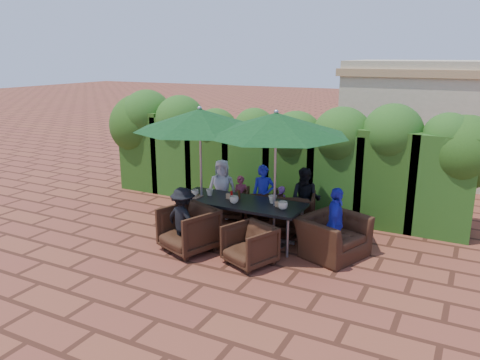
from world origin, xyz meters
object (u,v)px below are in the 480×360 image
at_px(umbrella_left, 200,120).
at_px(chair_far_mid, 264,205).
at_px(chair_far_right, 293,210).
at_px(dining_table, 239,205).
at_px(chair_near_right, 250,243).
at_px(umbrella_right, 276,124).
at_px(chair_far_left, 230,202).
at_px(chair_near_left, 189,227).
at_px(chair_end_right, 333,230).

bearing_deg(umbrella_left, chair_far_mid, 52.47).
bearing_deg(chair_far_right, dining_table, 34.44).
relative_size(dining_table, chair_near_right, 3.29).
height_order(umbrella_left, chair_far_right, umbrella_left).
bearing_deg(chair_far_mid, umbrella_right, 100.62).
height_order(umbrella_left, umbrella_right, same).
bearing_deg(chair_far_mid, chair_far_left, -21.04).
distance_m(dining_table, umbrella_right, 1.68).
bearing_deg(dining_table, chair_near_left, -121.57).
bearing_deg(chair_end_right, chair_far_left, 91.08).
distance_m(umbrella_left, chair_far_left, 2.15).
bearing_deg(chair_near_left, chair_end_right, 42.95).
relative_size(umbrella_right, chair_near_left, 2.93).
xyz_separation_m(umbrella_left, chair_far_left, (0.04, 1.06, -1.87)).
bearing_deg(chair_far_right, umbrella_left, 16.51).
relative_size(chair_far_left, chair_end_right, 0.64).
distance_m(umbrella_left, chair_far_mid, 2.28).
bearing_deg(chair_near_right, chair_far_mid, 130.59).
height_order(umbrella_right, chair_near_left, umbrella_right).
relative_size(umbrella_right, chair_far_mid, 3.28).
bearing_deg(umbrella_right, chair_far_mid, 123.14).
relative_size(umbrella_right, chair_end_right, 2.37).
xyz_separation_m(chair_far_left, chair_end_right, (2.50, -0.92, 0.12)).
relative_size(chair_far_right, chair_near_right, 1.15).
height_order(chair_far_right, chair_near_right, chair_far_right).
bearing_deg(umbrella_left, chair_near_left, -74.22).
height_order(chair_near_left, chair_near_right, chair_near_left).
distance_m(umbrella_right, chair_near_right, 2.07).
height_order(chair_far_mid, chair_near_right, chair_far_mid).
bearing_deg(umbrella_right, chair_near_left, -143.23).
distance_m(chair_far_left, chair_end_right, 2.66).
bearing_deg(dining_table, chair_far_mid, 86.92).
xyz_separation_m(chair_near_left, chair_end_right, (2.31, 0.96, 0.03)).
distance_m(chair_far_right, chair_near_right, 1.77).
relative_size(dining_table, chair_far_mid, 3.11).
relative_size(umbrella_left, chair_far_mid, 3.18).
relative_size(dining_table, chair_far_left, 3.51).
bearing_deg(chair_near_left, chair_far_mid, 92.92).
bearing_deg(chair_end_right, umbrella_right, 113.11).
bearing_deg(dining_table, umbrella_right, 2.97).
bearing_deg(chair_far_right, chair_near_left, 38.50).
height_order(chair_far_right, chair_end_right, chair_end_right).
height_order(chair_far_left, chair_far_right, chair_far_right).
relative_size(chair_far_mid, chair_near_right, 1.06).
relative_size(umbrella_left, umbrella_right, 0.97).
xyz_separation_m(dining_table, chair_far_right, (0.73, 0.87, -0.25)).
bearing_deg(chair_far_left, dining_table, 110.93).
relative_size(umbrella_right, chair_far_left, 3.70).
bearing_deg(chair_near_left, chair_far_left, 116.15).
height_order(chair_far_left, chair_far_mid, chair_far_mid).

